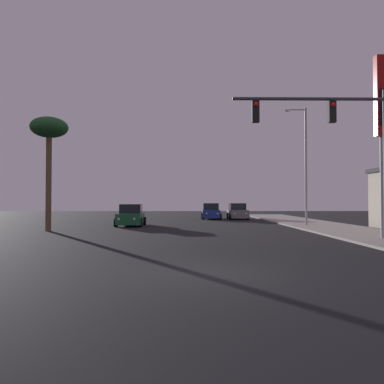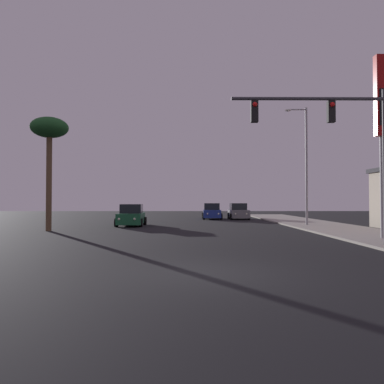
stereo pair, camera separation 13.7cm
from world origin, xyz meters
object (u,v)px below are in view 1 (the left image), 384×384
Objects in this scene: palm_tree_near at (49,133)px; car_green at (131,216)px; street_lamp at (304,160)px; traffic_light_mast at (342,135)px; car_grey at (237,212)px; car_blue at (211,212)px.

car_green is at bearing 47.23° from palm_tree_near.
street_lamp is 18.51m from palm_tree_near.
car_green is at bearing 128.62° from traffic_light_mast.
traffic_light_mast is 0.89× the size of palm_tree_near.
car_green is at bearing 46.36° from car_grey.
car_blue is 0.59× the size of palm_tree_near.
street_lamp is at bearing 79.14° from traffic_light_mast.
car_blue is 20.27m from palm_tree_near.
car_green is 0.48× the size of street_lamp.
street_lamp is 1.22× the size of palm_tree_near.
car_grey is 0.48× the size of street_lamp.
street_lamp reaches higher than traffic_light_mast.
car_grey is 14.18m from car_green.
car_blue is 13.78m from street_lamp.
traffic_light_mast is at bearing 92.27° from car_grey.
traffic_light_mast is at bearing 126.33° from car_green.
car_green is 8.75m from palm_tree_near.
palm_tree_near is at bearing -166.26° from street_lamp.
palm_tree_near reaches higher than traffic_light_mast.
car_blue and car_green have the same top height.
car_blue and car_grey have the same top height.
traffic_light_mast reaches higher than car_green.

